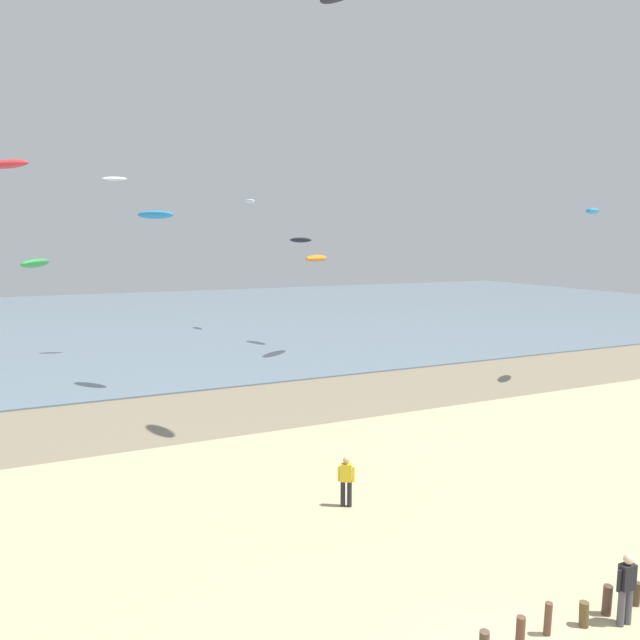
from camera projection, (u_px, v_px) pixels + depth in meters
wet_sand_strip at (231, 409)px, 30.55m from camera, size 120.00×8.62×0.01m
sea at (137, 319)px, 66.02m from camera, size 160.00×70.00×0.10m
groyne_near at (545, 625)px, 12.82m from camera, size 9.32×0.35×0.80m
person_nearest_camera at (626, 587)px, 13.24m from camera, size 0.57×0.24×1.71m
person_by_waterline at (346, 480)px, 19.20m from camera, size 0.50×0.37×1.71m
kite_aloft_0 at (7, 164)px, 35.52m from camera, size 3.19×3.37×0.75m
kite_aloft_2 at (250, 201)px, 56.01m from camera, size 0.94×2.12×0.51m
kite_aloft_3 at (35, 263)px, 28.81m from camera, size 1.85×2.54×0.64m
kite_aloft_5 at (316, 258)px, 43.68m from camera, size 3.13×2.94×0.55m
kite_aloft_6 at (115, 179)px, 42.91m from camera, size 1.92×1.14×0.43m
kite_aloft_9 at (301, 240)px, 48.38m from camera, size 1.63×2.78×0.49m
kite_aloft_11 at (592, 211)px, 35.28m from camera, size 2.27×1.96×0.38m
kite_aloft_12 at (155, 215)px, 33.32m from camera, size 2.35×2.70×0.61m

